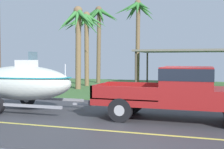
{
  "coord_description": "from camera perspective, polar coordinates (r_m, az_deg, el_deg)",
  "views": [
    {
      "loc": [
        1.71,
        -9.79,
        2.09
      ],
      "look_at": [
        -1.72,
        0.93,
        1.49
      ],
      "focal_mm": 46.99,
      "sensor_mm": 36.0,
      "label": 1
    }
  ],
  "objects": [
    {
      "name": "palm_tree_far_right",
      "position": [
        22.34,
        -5.2,
        8.95
      ],
      "size": [
        3.42,
        3.19,
        5.66
      ],
      "color": "brown",
      "rests_on": "ground"
    },
    {
      "name": "boat_on_trailer",
      "position": [
        12.4,
        -17.13,
        -1.51
      ],
      "size": [
        5.61,
        2.27,
        2.38
      ],
      "color": "gray",
      "rests_on": "ground"
    },
    {
      "name": "palm_tree_near_left",
      "position": [
        25.32,
        -2.56,
        9.82
      ],
      "size": [
        3.52,
        3.55,
        6.58
      ],
      "color": "brown",
      "rests_on": "ground"
    },
    {
      "name": "pickup_truck_towing",
      "position": [
        10.21,
        14.22,
        -3.07
      ],
      "size": [
        5.73,
        2.04,
        1.83
      ],
      "color": "maroon",
      "rests_on": "ground"
    },
    {
      "name": "ground",
      "position": [
        18.37,
        12.33,
        -3.6
      ],
      "size": [
        36.0,
        22.0,
        0.11
      ],
      "color": "#38383D"
    },
    {
      "name": "palm_tree_far_left",
      "position": [
        20.21,
        -6.62,
        9.28
      ],
      "size": [
        2.93,
        3.19,
        5.66
      ],
      "color": "brown",
      "rests_on": "ground"
    },
    {
      "name": "palm_tree_near_right",
      "position": [
        24.46,
        4.97,
        10.95
      ],
      "size": [
        3.37,
        3.56,
        6.92
      ],
      "color": "brown",
      "rests_on": "ground"
    },
    {
      "name": "carport_awning",
      "position": [
        22.59,
        14.85,
        4.34
      ],
      "size": [
        7.67,
        4.82,
        2.76
      ],
      "color": "#4C4238",
      "rests_on": "ground"
    }
  ]
}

